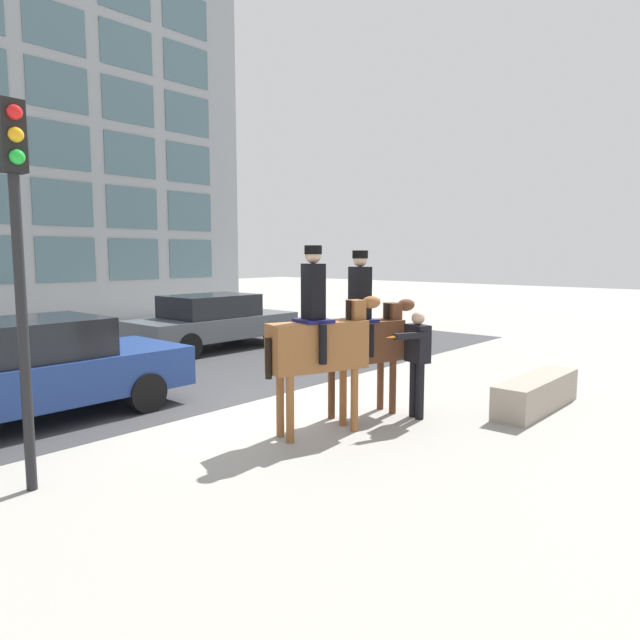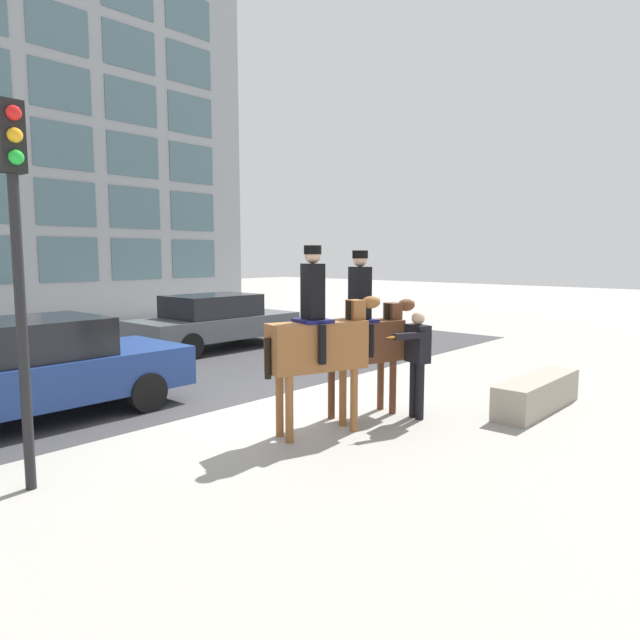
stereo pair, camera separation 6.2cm
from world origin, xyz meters
name	(u,v)px [view 2 (the right image)]	position (x,y,z in m)	size (l,w,h in m)	color
ground_plane	(271,407)	(0.00, 0.00, 0.00)	(80.00, 80.00, 0.00)	#9E9B93
road_surface	(124,369)	(0.00, 4.75, 0.00)	(20.62, 8.50, 0.01)	#38383A
mounted_horse_lead	(319,340)	(-0.53, -1.54, 1.34)	(1.78, 0.88, 2.65)	brown
mounted_horse_companion	(365,336)	(0.62, -1.47, 1.28)	(1.76, 0.78, 2.59)	#59331E
pedestrian_bystander	(417,356)	(1.03, -2.16, 0.98)	(0.91, 0.45, 1.66)	black
street_car_near_lane	(24,370)	(-3.05, 2.17, 0.80)	(4.80, 1.99, 1.56)	navy
street_car_far_lane	(215,321)	(3.05, 5.43, 0.76)	(4.61, 1.92, 1.47)	#51565B
traffic_light	(17,235)	(-4.05, -0.51, 2.73)	(0.24, 0.29, 4.07)	black
planter_ledge	(537,394)	(2.77, -3.38, 0.27)	(2.31, 0.56, 0.54)	#9E9384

